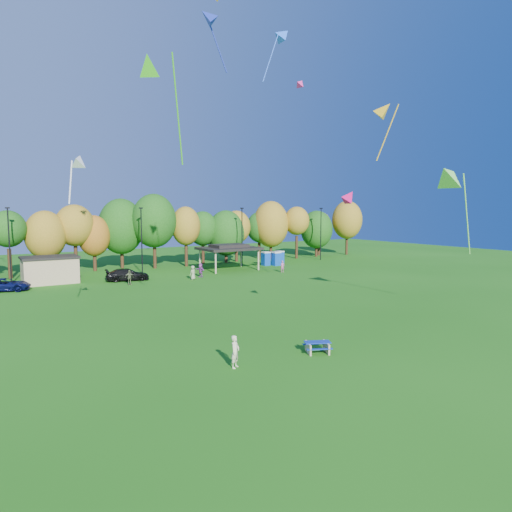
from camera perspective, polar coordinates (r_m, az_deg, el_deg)
ground at (r=29.14m, az=8.33°, el=-11.83°), size 160.00×160.00×0.00m
tree_line at (r=68.72m, az=-17.99°, el=3.14°), size 93.57×10.55×11.15m
lamp_posts at (r=64.34m, az=-14.11°, el=2.18°), size 64.50×0.25×9.09m
utility_building at (r=59.95m, az=-24.36°, el=-1.56°), size 6.30×4.30×3.25m
pavilion at (r=66.55m, az=-3.40°, el=1.01°), size 8.20×6.20×3.77m
porta_potties at (r=72.38m, az=2.24°, el=-0.28°), size 3.75×2.11×2.18m
picnic_table at (r=28.94m, az=7.67°, el=-11.12°), size 2.00×1.87×0.69m
kite_flyer at (r=25.98m, az=-2.63°, el=-11.85°), size 0.80×0.74×1.84m
car_c at (r=56.32m, az=-28.86°, el=-3.18°), size 5.48×3.62×1.40m
car_d at (r=58.76m, az=-15.78°, el=-2.26°), size 5.52×3.01×1.52m
far_person_2 at (r=57.83m, az=-7.89°, el=-2.08°), size 1.03×0.87×1.80m
far_person_3 at (r=64.19m, az=3.34°, el=-1.32°), size 0.63×0.44×1.65m
far_person_4 at (r=59.95m, az=-6.94°, el=-1.77°), size 0.86×1.77×1.83m
far_person_5 at (r=55.42m, az=-15.55°, el=-2.60°), size 1.07×0.52×1.77m
kite_1 at (r=54.90m, az=5.59°, el=20.70°), size 1.67×1.44×1.40m
kite_3 at (r=44.12m, az=15.79°, el=17.13°), size 2.72×3.23×5.64m
kite_4 at (r=39.90m, az=22.81°, el=9.23°), size 4.91×2.86×7.92m
kite_5 at (r=37.93m, az=-6.07°, el=27.57°), size 2.76×1.75×4.51m
kite_7 at (r=31.42m, az=-21.30°, el=11.03°), size 1.50×2.16×3.45m
kite_8 at (r=33.08m, az=-13.17°, el=22.19°), size 3.24×4.03×7.48m
kite_9 at (r=56.65m, az=3.47°, el=25.85°), size 4.06×1.84×6.68m
kite_13 at (r=31.96m, az=11.57°, el=7.30°), size 1.43×1.15×1.28m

